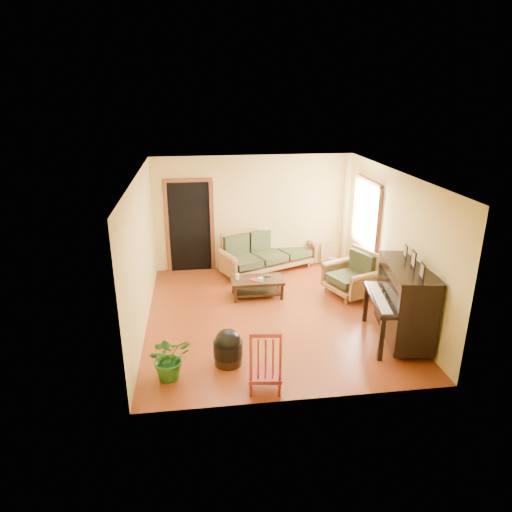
{
  "coord_description": "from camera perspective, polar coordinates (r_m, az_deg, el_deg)",
  "views": [
    {
      "loc": [
        -1.28,
        -7.49,
        3.93
      ],
      "look_at": [
        -0.25,
        0.2,
        1.1
      ],
      "focal_mm": 32.0,
      "sensor_mm": 36.0,
      "label": 1
    }
  ],
  "objects": [
    {
      "name": "sofa",
      "position": [
        10.4,
        1.58,
        0.62
      ],
      "size": [
        2.4,
        1.74,
        0.95
      ],
      "primitive_type": "cube",
      "rotation": [
        0.0,
        0.0,
        0.42
      ],
      "color": "olive",
      "rests_on": "floor"
    },
    {
      "name": "ceramic_crock",
      "position": [
        10.81,
        9.49,
        -0.86
      ],
      "size": [
        0.24,
        0.24,
        0.25
      ],
      "primitive_type": "cylinder",
      "rotation": [
        0.0,
        0.0,
        0.22
      ],
      "color": "#2F458E",
      "rests_on": "floor"
    },
    {
      "name": "floor",
      "position": [
        8.55,
        1.86,
        -7.33
      ],
      "size": [
        5.0,
        5.0,
        0.0
      ],
      "primitive_type": "plane",
      "color": "#64230D",
      "rests_on": "ground"
    },
    {
      "name": "potted_plant",
      "position": [
        6.78,
        -10.74,
        -12.36
      ],
      "size": [
        0.73,
        0.67,
        0.67
      ],
      "primitive_type": "imported",
      "rotation": [
        0.0,
        0.0,
        0.29
      ],
      "color": "#205919",
      "rests_on": "floor"
    },
    {
      "name": "footstool",
      "position": [
        7.06,
        -3.51,
        -11.77
      ],
      "size": [
        0.47,
        0.47,
        0.42
      ],
      "primitive_type": "cylinder",
      "rotation": [
        0.0,
        0.0,
        -0.05
      ],
      "color": "black",
      "rests_on": "floor"
    },
    {
      "name": "window",
      "position": [
        9.76,
        13.64,
        5.06
      ],
      "size": [
        0.12,
        1.36,
        1.46
      ],
      "primitive_type": "cube",
      "color": "white",
      "rests_on": "right_wall"
    },
    {
      "name": "leaning_frame",
      "position": [
        10.96,
        9.21,
        0.27
      ],
      "size": [
        0.41,
        0.13,
        0.54
      ],
      "primitive_type": "cube",
      "rotation": [
        0.0,
        0.0,
        -0.09
      ],
      "color": "gold",
      "rests_on": "floor"
    },
    {
      "name": "piano",
      "position": [
        7.83,
        18.11,
        -5.72
      ],
      "size": [
        1.12,
        1.62,
        1.31
      ],
      "primitive_type": "cube",
      "rotation": [
        0.0,
        0.0,
        -0.17
      ],
      "color": "black",
      "rests_on": "floor"
    },
    {
      "name": "armchair",
      "position": [
        9.33,
        11.62,
        -2.18
      ],
      "size": [
        1.17,
        1.2,
        0.93
      ],
      "primitive_type": "cube",
      "rotation": [
        0.0,
        0.0,
        0.38
      ],
      "color": "olive",
      "rests_on": "floor"
    },
    {
      "name": "red_chair",
      "position": [
        6.38,
        1.13,
        -12.63
      ],
      "size": [
        0.51,
        0.55,
        0.97
      ],
      "primitive_type": "cube",
      "rotation": [
        0.0,
        0.0,
        -0.11
      ],
      "color": "maroon",
      "rests_on": "floor"
    },
    {
      "name": "book",
      "position": [
        8.99,
        -0.4,
        -3.17
      ],
      "size": [
        0.25,
        0.25,
        0.02
      ],
      "primitive_type": "imported",
      "rotation": [
        0.0,
        0.0,
        0.78
      ],
      "color": "#A31915",
      "rests_on": "coffee_table"
    },
    {
      "name": "coffee_table",
      "position": [
        9.19,
        0.16,
        -3.96
      ],
      "size": [
        1.04,
        0.57,
        0.38
      ],
      "primitive_type": "cube",
      "rotation": [
        0.0,
        0.0,
        -0.0
      ],
      "color": "black",
      "rests_on": "floor"
    },
    {
      "name": "candle",
      "position": [
        9.09,
        -2.35,
        -2.57
      ],
      "size": [
        0.08,
        0.08,
        0.12
      ],
      "primitive_type": "cylinder",
      "rotation": [
        0.0,
        0.0,
        -0.3
      ],
      "color": "white",
      "rests_on": "coffee_table"
    },
    {
      "name": "doorway",
      "position": [
        10.38,
        -8.27,
        3.58
      ],
      "size": [
        1.08,
        0.16,
        2.05
      ],
      "primitive_type": "cube",
      "color": "black",
      "rests_on": "floor"
    },
    {
      "name": "glass_jar",
      "position": [
        9.01,
        0.56,
        -2.94
      ],
      "size": [
        0.1,
        0.1,
        0.06
      ],
      "primitive_type": "cylinder",
      "rotation": [
        0.0,
        0.0,
        0.03
      ],
      "color": "white",
      "rests_on": "coffee_table"
    },
    {
      "name": "remote",
      "position": [
        9.21,
        1.48,
        -2.6
      ],
      "size": [
        0.14,
        0.06,
        0.01
      ],
      "primitive_type": "cube",
      "rotation": [
        0.0,
        0.0,
        -0.19
      ],
      "color": "black",
      "rests_on": "coffee_table"
    }
  ]
}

